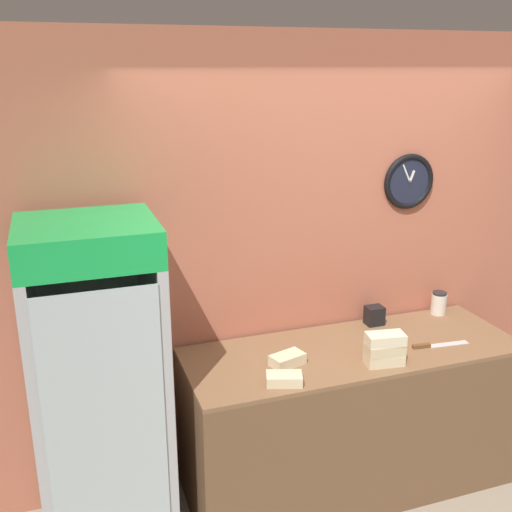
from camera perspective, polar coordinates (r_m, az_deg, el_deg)
The scene contains 11 objects.
wall_back at distance 3.75m, azimuth 6.77°, elevation -0.31°, with size 5.20×0.09×2.70m.
prep_counter at distance 3.81m, azimuth 8.90°, elevation -14.95°, with size 1.99×0.70×0.93m.
beverage_cooler at distance 3.24m, azimuth -14.80°, elevation -10.95°, with size 0.64×0.68×1.82m.
sandwich_stack_bottom at distance 3.42m, azimuth 12.10°, elevation -9.57°, with size 0.22×0.14×0.06m.
sandwich_stack_middle at distance 3.40m, azimuth 12.17°, elevation -8.65°, with size 0.22×0.13×0.06m.
sandwich_stack_top at distance 3.37m, azimuth 12.23°, elevation -7.72°, with size 0.22×0.14×0.06m.
sandwich_flat_left at distance 3.17m, azimuth 2.70°, elevation -11.61°, with size 0.21×0.16×0.05m.
sandwich_flat_right at distance 3.35m, azimuth 3.01°, elevation -9.81°, with size 0.21×0.16×0.06m.
chefs_knife at distance 3.70m, azimuth 16.47°, elevation -8.16°, with size 0.36×0.07×0.02m.
condiment_jar at distance 4.15m, azimuth 17.01°, elevation -4.30°, with size 0.10×0.10×0.15m.
napkin_dispenser at distance 3.89m, azimuth 11.20°, elevation -5.57°, with size 0.11×0.09×0.12m.
Camera 1 is at (-1.57, -1.90, 2.52)m, focal length 42.00 mm.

